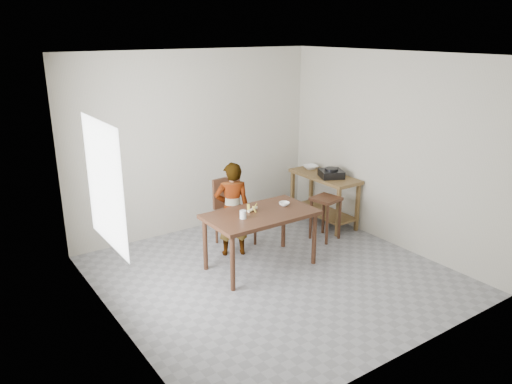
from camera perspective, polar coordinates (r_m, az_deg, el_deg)
floor at (r=6.42m, az=2.06°, el=-9.61°), size 4.00×4.00×0.04m
ceiling at (r=5.68m, az=2.38°, el=15.63°), size 4.00×4.00×0.04m
wall_back at (r=7.57m, az=-7.02°, el=5.68°), size 4.00×0.04×2.70m
wall_front at (r=4.54m, az=17.66°, el=-3.67°), size 4.00×0.04×2.70m
wall_left at (r=5.02m, az=-16.62°, el=-1.48°), size 0.04×4.00×2.70m
wall_right at (r=7.26m, az=15.13°, el=4.65°), size 0.04×4.00×2.70m
window_pane at (r=5.17m, az=-16.96°, el=0.82°), size 0.02×1.10×1.30m
dining_table at (r=6.47m, az=0.51°, el=-5.50°), size 1.40×0.80×0.75m
prep_counter at (r=7.98m, az=7.74°, el=-0.79°), size 0.50×1.20×0.80m
child at (r=6.73m, az=-2.73°, el=-1.99°), size 0.56×0.48×1.31m
dining_chair at (r=7.11m, az=-2.35°, el=-2.37°), size 0.50×0.50×0.96m
stool at (r=7.40m, az=7.91°, el=-2.98°), size 0.42×0.42×0.64m
glass_tumbler at (r=6.12m, az=-1.49°, el=-2.59°), size 0.10×0.10×0.10m
small_bowl at (r=6.58m, az=3.24°, el=-1.36°), size 0.15×0.15×0.04m
banana at (r=6.36m, az=-0.40°, el=-1.95°), size 0.21×0.17×0.06m
serving_bowl at (r=8.15m, az=6.24°, el=2.85°), size 0.28×0.28×0.06m
gas_burner at (r=7.73m, az=8.59°, el=2.09°), size 0.45×0.45×0.11m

